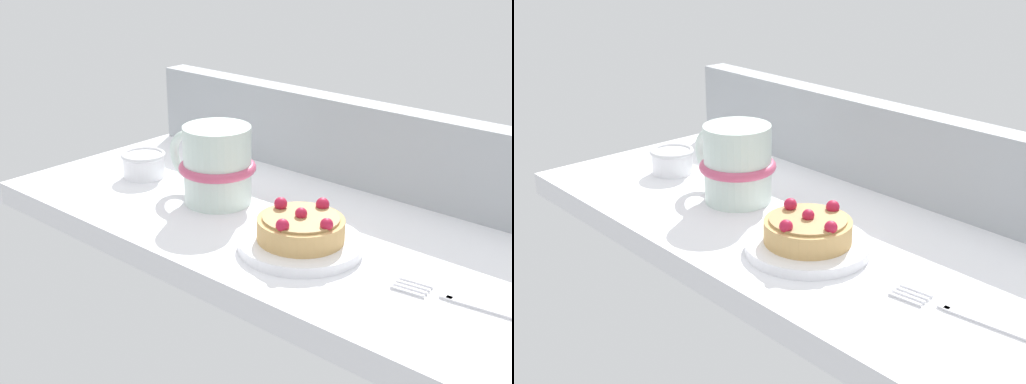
# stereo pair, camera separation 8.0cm
# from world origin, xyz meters

# --- Properties ---
(ground_plane) EXTENTS (0.79, 0.34, 0.03)m
(ground_plane) POSITION_xyz_m (0.00, 0.00, -0.02)
(ground_plane) COLOR white
(window_rail_back) EXTENTS (0.77, 0.04, 0.11)m
(window_rail_back) POSITION_xyz_m (0.00, 0.15, 0.06)
(window_rail_back) COLOR #9EA3A8
(window_rail_back) RESTS_ON ground_plane
(dessert_plate) EXTENTS (0.14, 0.14, 0.01)m
(dessert_plate) POSITION_xyz_m (0.04, -0.06, 0.01)
(dessert_plate) COLOR white
(dessert_plate) RESTS_ON ground_plane
(raspberry_tart) EXTENTS (0.10, 0.10, 0.04)m
(raspberry_tart) POSITION_xyz_m (0.04, -0.06, 0.03)
(raspberry_tart) COLOR tan
(raspberry_tart) RESTS_ON dessert_plate
(coffee_mug) EXTENTS (0.14, 0.10, 0.10)m
(coffee_mug) POSITION_xyz_m (-0.12, -0.02, 0.05)
(coffee_mug) COLOR silver
(coffee_mug) RESTS_ON ground_plane
(dessert_fork) EXTENTS (0.15, 0.03, 0.01)m
(dessert_fork) POSITION_xyz_m (0.24, -0.05, 0.00)
(dessert_fork) COLOR silver
(dessert_fork) RESTS_ON ground_plane
(sugar_bowl) EXTENTS (0.06, 0.06, 0.03)m
(sugar_bowl) POSITION_xyz_m (-0.26, -0.02, 0.02)
(sugar_bowl) COLOR white
(sugar_bowl) RESTS_ON ground_plane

